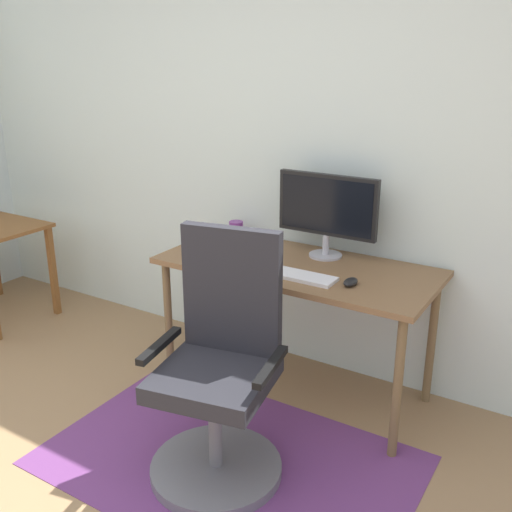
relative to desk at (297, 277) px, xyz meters
The scene contains 9 objects.
wall_back 0.79m from the desk, 123.42° to the left, with size 6.00×0.10×2.60m, color silver.
area_rug 0.98m from the desk, 87.12° to the right, with size 1.68×1.09×0.01m, color #69366F.
desk is the anchor object (origin of this frame).
monitor 0.40m from the desk, 69.35° to the left, with size 0.56×0.18×0.45m.
keyboard 0.20m from the desk, 66.93° to the right, with size 0.43×0.13×0.02m, color white.
computer_mouse 0.39m from the desk, 20.20° to the right, with size 0.06×0.10×0.03m, color black.
coffee_cup 0.60m from the desk, 156.70° to the left, with size 0.08×0.08×0.10m, color #743282.
cell_phone 0.56m from the desk, behind, with size 0.07×0.14×0.01m, color black.
office_chair 0.79m from the desk, 88.14° to the right, with size 0.61×0.59×1.10m.
Camera 1 is at (1.61, -0.79, 1.80)m, focal length 41.18 mm.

